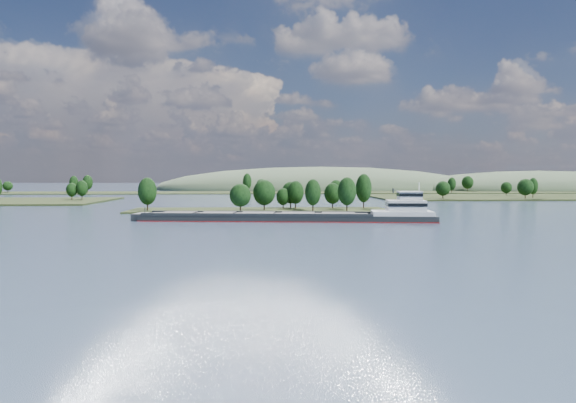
{
  "coord_description": "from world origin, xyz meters",
  "views": [
    {
      "loc": [
        -0.74,
        -38.39,
        13.96
      ],
      "look_at": [
        8.43,
        130.0,
        6.0
      ],
      "focal_mm": 35.0,
      "sensor_mm": 36.0,
      "label": 1
    }
  ],
  "objects": [
    {
      "name": "hill_east",
      "position": [
        260.0,
        470.0,
        0.0
      ],
      "size": [
        260.0,
        140.0,
        36.0
      ],
      "primitive_type": "ellipsoid",
      "color": "#41543A",
      "rests_on": "ground"
    },
    {
      "name": "cargo_barge",
      "position": [
        13.8,
        131.82,
        1.57
      ],
      "size": [
        92.79,
        22.4,
        12.46
      ],
      "color": "black",
      "rests_on": "ground"
    },
    {
      "name": "back_shoreline",
      "position": [
        7.39,
        399.78,
        0.66
      ],
      "size": [
        900.0,
        60.0,
        15.88
      ],
      "color": "black",
      "rests_on": "ground"
    },
    {
      "name": "ground",
      "position": [
        0.0,
        120.0,
        0.0
      ],
      "size": [
        1800.0,
        1800.0,
        0.0
      ],
      "primitive_type": "plane",
      "color": "#34465A",
      "rests_on": "ground"
    },
    {
      "name": "hill_west",
      "position": [
        60.0,
        500.0,
        0.0
      ],
      "size": [
        320.0,
        160.0,
        44.0
      ],
      "primitive_type": "ellipsoid",
      "color": "#41543A",
      "rests_on": "ground"
    },
    {
      "name": "tree_island",
      "position": [
        5.66,
        179.1,
        4.12
      ],
      "size": [
        100.0,
        30.5,
        15.14
      ],
      "color": "black",
      "rests_on": "ground"
    }
  ]
}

